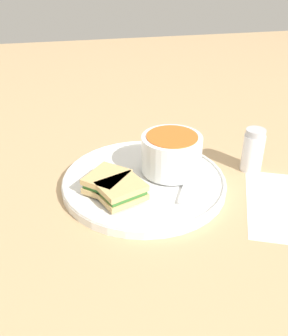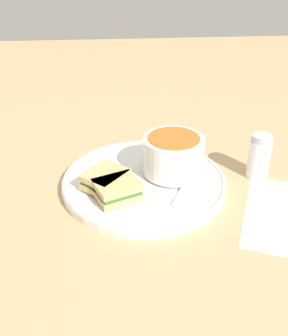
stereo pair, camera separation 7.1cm
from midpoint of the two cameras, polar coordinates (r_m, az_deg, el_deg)
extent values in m
plane|color=tan|center=(0.73, -2.78, -2.74)|extent=(2.40, 2.40, 0.00)
cylinder|color=white|center=(0.72, -2.80, -2.24)|extent=(0.30, 0.30, 0.02)
torus|color=white|center=(0.72, -2.82, -1.63)|extent=(0.30, 0.30, 0.01)
cylinder|color=white|center=(0.74, 1.20, -0.11)|extent=(0.06, 0.06, 0.01)
cylinder|color=white|center=(0.72, 1.22, 2.02)|extent=(0.11, 0.11, 0.07)
cylinder|color=orange|center=(0.71, 1.25, 4.39)|extent=(0.09, 0.09, 0.01)
cube|color=silver|center=(0.69, 2.99, -2.84)|extent=(0.09, 0.05, 0.00)
ellipsoid|color=silver|center=(0.74, 3.98, -0.09)|extent=(0.04, 0.04, 0.01)
cube|color=tan|center=(0.69, -8.27, -2.66)|extent=(0.09, 0.09, 0.01)
cube|color=#33702D|center=(0.69, -8.33, -2.04)|extent=(0.09, 0.09, 0.01)
cube|color=tan|center=(0.68, -8.38, -1.40)|extent=(0.09, 0.09, 0.01)
cube|color=tan|center=(0.66, -6.32, -4.05)|extent=(0.08, 0.09, 0.01)
cube|color=#33702D|center=(0.66, -6.36, -3.42)|extent=(0.08, 0.08, 0.01)
cube|color=tan|center=(0.65, -6.41, -2.77)|extent=(0.08, 0.09, 0.01)
cylinder|color=silver|center=(0.78, 13.02, 2.10)|extent=(0.04, 0.04, 0.07)
cylinder|color=#B7B7BC|center=(0.76, 13.40, 4.97)|extent=(0.04, 0.04, 0.01)
camera|label=1|loc=(0.04, -92.86, -1.71)|focal=42.00mm
camera|label=2|loc=(0.04, 87.14, 1.71)|focal=42.00mm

